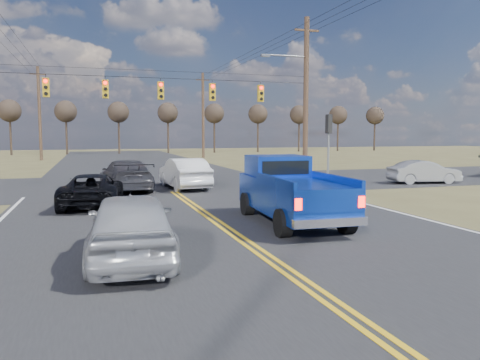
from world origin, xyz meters
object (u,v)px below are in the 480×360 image
object	(u,v)px
silver_suv	(131,226)
dgrey_car_queue	(126,175)
white_car_queue	(184,173)
black_suv	(93,190)
cross_car_east_near	(424,172)
pickup_truck	(290,191)

from	to	relation	value
silver_suv	dgrey_car_queue	bearing A→B (deg)	-89.82
white_car_queue	silver_suv	bearing A→B (deg)	70.25
black_suv	dgrey_car_queue	world-z (taller)	dgrey_car_queue
white_car_queue	black_suv	bearing A→B (deg)	42.86
black_suv	cross_car_east_near	world-z (taller)	cross_car_east_near
cross_car_east_near	white_car_queue	bearing A→B (deg)	91.45
white_car_queue	cross_car_east_near	xyz separation A→B (m)	(13.71, -1.83, -0.13)
silver_suv	black_suv	xyz separation A→B (m)	(-0.81, 8.63, -0.15)
silver_suv	pickup_truck	bearing A→B (deg)	-145.69
pickup_truck	cross_car_east_near	size ratio (longest dim) A/B	1.43
pickup_truck	dgrey_car_queue	distance (m)	11.37
white_car_queue	cross_car_east_near	size ratio (longest dim) A/B	1.20
black_suv	cross_car_east_near	size ratio (longest dim) A/B	1.17
dgrey_car_queue	cross_car_east_near	distance (m)	16.81
cross_car_east_near	black_suv	bearing A→B (deg)	108.72
pickup_truck	cross_car_east_near	world-z (taller)	pickup_truck
silver_suv	white_car_queue	size ratio (longest dim) A/B	0.98
white_car_queue	cross_car_east_near	distance (m)	13.83
pickup_truck	silver_suv	world-z (taller)	pickup_truck
white_car_queue	cross_car_east_near	bearing A→B (deg)	168.42
dgrey_car_queue	cross_car_east_near	size ratio (longest dim) A/B	1.34
black_suv	dgrey_car_queue	size ratio (longest dim) A/B	0.88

